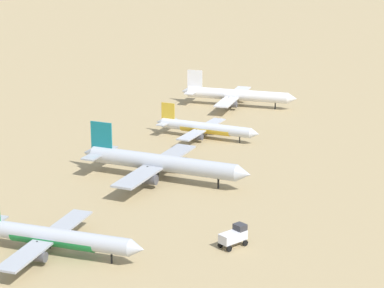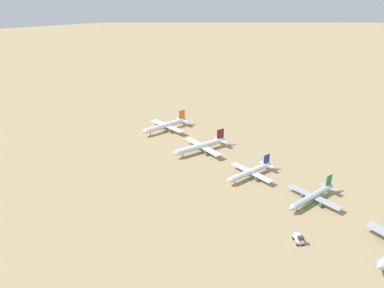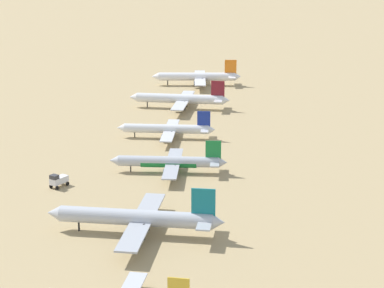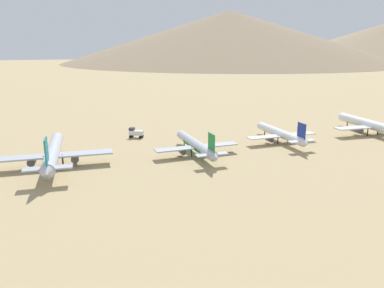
{
  "view_description": "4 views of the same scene",
  "coord_description": "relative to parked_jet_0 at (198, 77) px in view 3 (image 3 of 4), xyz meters",
  "views": [
    {
      "loc": [
        64.84,
        -104.7,
        55.13
      ],
      "look_at": [
        4.71,
        51.56,
        6.0
      ],
      "focal_mm": 69.42,
      "sensor_mm": 36.0,
      "label": 1
    },
    {
      "loc": [
        131.2,
        79.91,
        91.49
      ],
      "look_at": [
        9.39,
        -79.46,
        5.55
      ],
      "focal_mm": 34.62,
      "sensor_mm": 36.0,
      "label": 2
    },
    {
      "loc": [
        -25.58,
        190.24,
        68.28
      ],
      "look_at": [
        -6.19,
        -12.43,
        5.64
      ],
      "focal_mm": 66.92,
      "sensor_mm": 36.0,
      "label": 3
    },
    {
      "loc": [
        -108.25,
        34.67,
        34.12
      ],
      "look_at": [
        -2.28,
        -0.37,
        4.09
      ],
      "focal_mm": 34.28,
      "sensor_mm": 36.0,
      "label": 4
    }
  ],
  "objects": [
    {
      "name": "ground_plane",
      "position": [
        -1.46,
        119.08,
        -3.85
      ],
      "size": [
        1800.0,
        1800.0,
        0.0
      ],
      "primitive_type": "plane",
      "color": "tan"
    },
    {
      "name": "parked_jet_0",
      "position": [
        0.0,
        0.0,
        0.0
      ],
      "size": [
        39.68,
        32.3,
        11.44
      ],
      "color": "white",
      "rests_on": "ground"
    },
    {
      "name": "parked_jet_1",
      "position": [
        2.88,
        42.21,
        -0.03
      ],
      "size": [
        39.38,
        31.97,
        11.36
      ],
      "color": "silver",
      "rests_on": "ground"
    },
    {
      "name": "parked_jet_2",
      "position": [
        2.82,
        82.65,
        -0.64
      ],
      "size": [
        33.03,
        26.77,
        9.54
      ],
      "color": "silver",
      "rests_on": "ground"
    },
    {
      "name": "parked_jet_3",
      "position": [
        -2.2,
        116.91,
        -0.59
      ],
      "size": [
        33.92,
        27.53,
        9.79
      ],
      "color": "#B2B7C1",
      "rests_on": "ground"
    },
    {
      "name": "parked_jet_4",
      "position": [
        -0.23,
        160.06,
        0.19
      ],
      "size": [
        41.62,
        33.78,
        12.01
      ],
      "color": "#B2B7C1",
      "rests_on": "ground"
    },
    {
      "name": "service_truck",
      "position": [
        26.39,
        131.49,
        -1.77
      ],
      "size": [
        4.75,
        5.7,
        3.9
      ],
      "color": "silver",
      "rests_on": "ground"
    }
  ]
}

